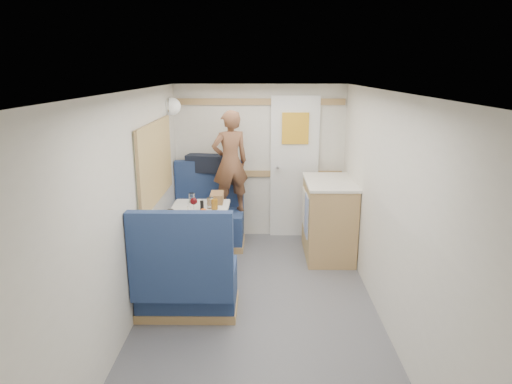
{
  "coord_description": "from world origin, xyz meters",
  "views": [
    {
      "loc": [
        0.03,
        -3.62,
        2.17
      ],
      "look_at": [
        -0.03,
        0.9,
        0.96
      ],
      "focal_mm": 32.0,
      "sensor_mm": 36.0,
      "label": 1
    }
  ],
  "objects_px": {
    "bench_near": "(187,284)",
    "wine_glass": "(194,202)",
    "salt_grinder": "(189,209)",
    "dinette_table": "(199,225)",
    "bread_loaf": "(217,198)",
    "dome_light": "(172,106)",
    "cheese_block": "(197,217)",
    "tumbler_left": "(170,216)",
    "tumbler_mid": "(192,198)",
    "pepper_grinder": "(202,205)",
    "person": "(230,162)",
    "duffel_bag": "(205,163)",
    "bench_far": "(208,222)",
    "galley_counter": "(328,218)",
    "tray": "(207,218)",
    "beer_glass": "(214,204)",
    "orange_fruit": "(203,212)",
    "tumbler_right": "(210,203)"
  },
  "relations": [
    {
      "from": "dinette_table",
      "to": "pepper_grinder",
      "type": "height_order",
      "value": "pepper_grinder"
    },
    {
      "from": "bench_near",
      "to": "cheese_block",
      "type": "distance_m",
      "value": 0.73
    },
    {
      "from": "galley_counter",
      "to": "person",
      "type": "bearing_deg",
      "value": 165.78
    },
    {
      "from": "tumbler_right",
      "to": "pepper_grinder",
      "type": "height_order",
      "value": "tumbler_right"
    },
    {
      "from": "orange_fruit",
      "to": "galley_counter",
      "type": "bearing_deg",
      "value": 29.02
    },
    {
      "from": "person",
      "to": "duffel_bag",
      "type": "xyz_separation_m",
      "value": [
        -0.35,
        0.27,
        -0.07
      ]
    },
    {
      "from": "galley_counter",
      "to": "pepper_grinder",
      "type": "height_order",
      "value": "galley_counter"
    },
    {
      "from": "bench_far",
      "to": "beer_glass",
      "type": "height_order",
      "value": "bench_far"
    },
    {
      "from": "galley_counter",
      "to": "salt_grinder",
      "type": "xyz_separation_m",
      "value": [
        -1.55,
        -0.65,
        0.3
      ]
    },
    {
      "from": "bench_near",
      "to": "dome_light",
      "type": "distance_m",
      "value": 2.28
    },
    {
      "from": "duffel_bag",
      "to": "beer_glass",
      "type": "relative_size",
      "value": 4.14
    },
    {
      "from": "duffel_bag",
      "to": "tumbler_mid",
      "type": "relative_size",
      "value": 4.18
    },
    {
      "from": "pepper_grinder",
      "to": "dinette_table",
      "type": "bearing_deg",
      "value": -140.3
    },
    {
      "from": "pepper_grinder",
      "to": "bread_loaf",
      "type": "height_order",
      "value": "bread_loaf"
    },
    {
      "from": "bench_far",
      "to": "tumbler_mid",
      "type": "height_order",
      "value": "bench_far"
    },
    {
      "from": "dome_light",
      "to": "dinette_table",
      "type": "bearing_deg",
      "value": -65.35
    },
    {
      "from": "tray",
      "to": "beer_glass",
      "type": "bearing_deg",
      "value": 81.59
    },
    {
      "from": "bench_far",
      "to": "bench_near",
      "type": "bearing_deg",
      "value": -90.0
    },
    {
      "from": "tray",
      "to": "cheese_block",
      "type": "xyz_separation_m",
      "value": [
        -0.1,
        -0.04,
        0.02
      ]
    },
    {
      "from": "dome_light",
      "to": "cheese_block",
      "type": "distance_m",
      "value": 1.58
    },
    {
      "from": "tray",
      "to": "pepper_grinder",
      "type": "distance_m",
      "value": 0.3
    },
    {
      "from": "person",
      "to": "cheese_block",
      "type": "xyz_separation_m",
      "value": [
        -0.26,
        -1.15,
        -0.33
      ]
    },
    {
      "from": "beer_glass",
      "to": "salt_grinder",
      "type": "bearing_deg",
      "value": -147.49
    },
    {
      "from": "dinette_table",
      "to": "bench_near",
      "type": "distance_m",
      "value": 0.9
    },
    {
      "from": "tumbler_left",
      "to": "tumbler_mid",
      "type": "xyz_separation_m",
      "value": [
        0.11,
        0.66,
        -0.0
      ]
    },
    {
      "from": "person",
      "to": "cheese_block",
      "type": "relative_size",
      "value": 13.8
    },
    {
      "from": "bench_far",
      "to": "tumbler_left",
      "type": "bearing_deg",
      "value": -100.54
    },
    {
      "from": "dinette_table",
      "to": "bread_loaf",
      "type": "bearing_deg",
      "value": 62.72
    },
    {
      "from": "dome_light",
      "to": "duffel_bag",
      "type": "relative_size",
      "value": 0.44
    },
    {
      "from": "galley_counter",
      "to": "bread_loaf",
      "type": "height_order",
      "value": "galley_counter"
    },
    {
      "from": "bench_near",
      "to": "cheese_block",
      "type": "height_order",
      "value": "bench_near"
    },
    {
      "from": "bench_near",
      "to": "wine_glass",
      "type": "height_order",
      "value": "bench_near"
    },
    {
      "from": "galley_counter",
      "to": "tumbler_left",
      "type": "distance_m",
      "value": 1.94
    },
    {
      "from": "wine_glass",
      "to": "tumbler_right",
      "type": "xyz_separation_m",
      "value": [
        0.15,
        0.18,
        -0.06
      ]
    },
    {
      "from": "dinette_table",
      "to": "dome_light",
      "type": "height_order",
      "value": "dome_light"
    },
    {
      "from": "tray",
      "to": "salt_grinder",
      "type": "relative_size",
      "value": 3.68
    },
    {
      "from": "wine_glass",
      "to": "salt_grinder",
      "type": "xyz_separation_m",
      "value": [
        -0.05,
        -0.02,
        -0.08
      ]
    },
    {
      "from": "duffel_bag",
      "to": "beer_glass",
      "type": "distance_m",
      "value": 1.11
    },
    {
      "from": "dome_light",
      "to": "duffel_bag",
      "type": "distance_m",
      "value": 0.86
    },
    {
      "from": "wine_glass",
      "to": "cheese_block",
      "type": "bearing_deg",
      "value": -75.25
    },
    {
      "from": "tumbler_left",
      "to": "salt_grinder",
      "type": "height_order",
      "value": "tumbler_left"
    },
    {
      "from": "orange_fruit",
      "to": "salt_grinder",
      "type": "xyz_separation_m",
      "value": [
        -0.17,
        0.12,
        -0.01
      ]
    },
    {
      "from": "bench_near",
      "to": "tumbler_right",
      "type": "height_order",
      "value": "bench_near"
    },
    {
      "from": "beer_glass",
      "to": "pepper_grinder",
      "type": "xyz_separation_m",
      "value": [
        -0.13,
        -0.03,
        -0.0
      ]
    },
    {
      "from": "tray",
      "to": "wine_glass",
      "type": "height_order",
      "value": "wine_glass"
    },
    {
      "from": "orange_fruit",
      "to": "tumbler_mid",
      "type": "height_order",
      "value": "tumbler_mid"
    },
    {
      "from": "beer_glass",
      "to": "bread_loaf",
      "type": "relative_size",
      "value": 0.42
    },
    {
      "from": "tray",
      "to": "cheese_block",
      "type": "distance_m",
      "value": 0.11
    },
    {
      "from": "galley_counter",
      "to": "orange_fruit",
      "type": "bearing_deg",
      "value": -150.98
    },
    {
      "from": "bench_near",
      "to": "tumbler_left",
      "type": "relative_size",
      "value": 8.98
    }
  ]
}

